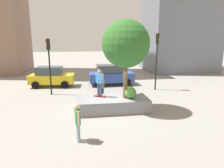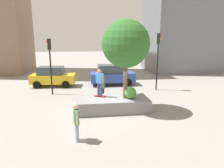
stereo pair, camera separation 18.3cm
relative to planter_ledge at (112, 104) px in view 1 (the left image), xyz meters
The scene contains 12 objects.
ground_plane 0.52m from the planter_ledge, behind, with size 120.00×120.00×0.00m, color gray.
planter_ledge is the anchor object (origin of this frame).
plaza_tree 3.82m from the planter_ledge, ahead, with size 2.88×2.88×4.79m.
boxwood_shrub 1.39m from the planter_ledge, 12.72° to the right, with size 0.73×0.73×0.73m, color #4C8C3D.
skateboard 0.95m from the planter_ledge, 154.28° to the left, with size 0.81×0.54×0.07m.
skateboarder 1.69m from the planter_ledge, 154.28° to the left, with size 0.48×0.45×1.72m.
taxi_cab 8.64m from the planter_ledge, 123.06° to the left, with size 4.22×2.22×1.89m.
sedan_parked 7.17m from the planter_ledge, 82.42° to the left, with size 4.31×2.08×1.99m.
traffic_light_corner 7.10m from the planter_ledge, 44.96° to the left, with size 0.37×0.36×4.89m.
traffic_light_median 6.69m from the planter_ledge, 135.05° to the left, with size 0.35×0.29×4.46m.
passerby_with_bag 2.67m from the planter_ledge, 97.70° to the left, with size 0.28×0.60×1.79m.
bystander_watching 4.29m from the planter_ledge, 119.17° to the right, with size 0.27×0.59×1.76m.
Camera 1 is at (-1.48, -12.01, 4.46)m, focal length 32.16 mm.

